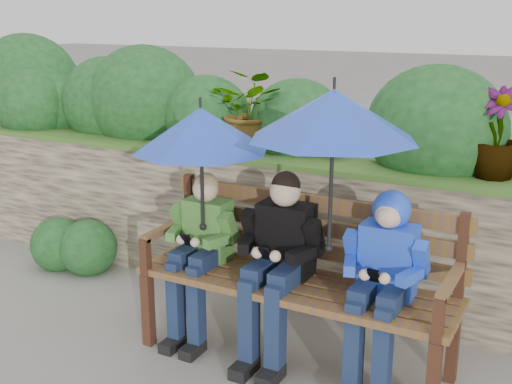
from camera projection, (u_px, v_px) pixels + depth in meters
The scene contains 8 objects.
ground at pixel (249, 336), 4.17m from camera, with size 60.00×60.00×0.00m, color slate.
garden_backdrop at pixel (324, 181), 5.40m from camera, with size 8.00×2.87×1.87m.
park_bench at pixel (300, 269), 3.79m from camera, with size 1.90×0.56×1.00m.
boy_left at pixel (200, 246), 4.00m from camera, with size 0.43×0.50×1.08m.
boy_middle at pixel (278, 257), 3.73m from camera, with size 0.48×0.56×1.15m.
boy_right at pixel (383, 272), 3.46m from camera, with size 0.45×0.55×1.11m.
umbrella_left at pixel (201, 130), 3.78m from camera, with size 0.83×0.83×0.82m.
umbrella_right at pixel (333, 115), 3.33m from camera, with size 0.92×0.92×0.96m.
Camera 1 is at (1.82, -3.29, 2.03)m, focal length 45.00 mm.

